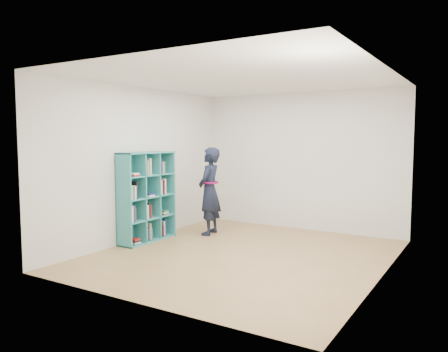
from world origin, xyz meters
The scene contains 9 objects.
floor centered at (0.00, 0.00, 0.00)m, with size 4.50×4.50×0.00m, color #9B7346.
ceiling centered at (0.00, 0.00, 2.60)m, with size 4.50×4.50×0.00m, color white.
wall_left centered at (-2.00, 0.00, 1.30)m, with size 0.02×4.50×2.60m, color silver.
wall_right centered at (2.00, 0.00, 1.30)m, with size 0.02×4.50×2.60m, color silver.
wall_back centered at (0.00, 2.25, 1.30)m, with size 4.00×0.02×2.60m, color silver.
wall_front centered at (0.00, -2.25, 1.30)m, with size 4.00×0.02×2.60m, color silver.
bookshelf centered at (-1.85, -0.05, 0.74)m, with size 0.33×1.13×1.51m.
person centered at (-1.20, 0.94, 0.79)m, with size 0.49×0.64×1.58m.
smartphone centered at (-1.37, 1.00, 0.89)m, with size 0.04×0.10×0.14m.
Camera 1 is at (3.10, -5.60, 1.75)m, focal length 35.00 mm.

